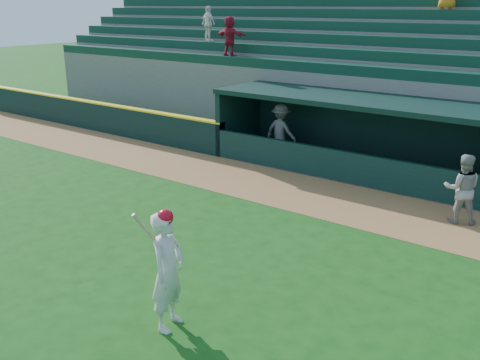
% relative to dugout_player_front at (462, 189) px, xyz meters
% --- Properties ---
extents(ground, '(120.00, 120.00, 0.00)m').
position_rel_dugout_player_front_xyz_m(ground, '(-4.11, -5.34, -0.89)').
color(ground, '#144912').
rests_on(ground, ground).
extents(warning_track, '(40.00, 3.00, 0.01)m').
position_rel_dugout_player_front_xyz_m(warning_track, '(-4.11, -0.44, -0.89)').
color(warning_track, olive).
rests_on(warning_track, ground).
extents(field_wall_left, '(15.50, 0.30, 1.20)m').
position_rel_dugout_player_front_xyz_m(field_wall_left, '(-16.36, 1.21, -0.29)').
color(field_wall_left, black).
rests_on(field_wall_left, ground).
extents(wall_stripe_left, '(15.50, 0.32, 0.06)m').
position_rel_dugout_player_front_xyz_m(wall_stripe_left, '(-16.36, 1.21, 0.34)').
color(wall_stripe_left, yellow).
rests_on(wall_stripe_left, field_wall_left).
extents(dugout_player_front, '(1.06, 0.95, 1.79)m').
position_rel_dugout_player_front_xyz_m(dugout_player_front, '(0.00, 0.00, 0.00)').
color(dugout_player_front, gray).
rests_on(dugout_player_front, ground).
extents(dugout_player_inside, '(1.29, 0.81, 1.91)m').
position_rel_dugout_player_front_xyz_m(dugout_player_inside, '(-6.95, 2.51, 0.06)').
color(dugout_player_inside, gray).
rests_on(dugout_player_inside, ground).
extents(dugout, '(9.40, 2.80, 2.46)m').
position_rel_dugout_player_front_xyz_m(dugout, '(-4.11, 2.66, 0.46)').
color(dugout, slate).
rests_on(dugout, ground).
extents(stands, '(34.50, 6.27, 6.99)m').
position_rel_dugout_player_front_xyz_m(stands, '(-4.11, 7.23, 1.49)').
color(stands, slate).
rests_on(stands, ground).
extents(batter_at_plate, '(0.68, 0.90, 2.17)m').
position_rel_dugout_player_front_xyz_m(batter_at_plate, '(-2.63, -7.72, 0.17)').
color(batter_at_plate, silver).
rests_on(batter_at_plate, ground).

